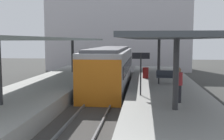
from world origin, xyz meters
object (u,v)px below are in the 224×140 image
at_px(platform_sign, 141,64).
at_px(platform_bench, 167,77).
at_px(commuter_train, 110,69).
at_px(litter_bin, 146,73).
at_px(passenger_near_bench, 178,85).

bearing_deg(platform_sign, platform_bench, 67.39).
bearing_deg(platform_sign, commuter_train, 110.92).
xyz_separation_m(commuter_train, platform_bench, (4.04, -2.09, -0.26)).
relative_size(commuter_train, platform_bench, 8.22).
distance_m(platform_sign, litter_bin, 6.70).
distance_m(commuter_train, platform_sign, 6.65).
relative_size(platform_sign, litter_bin, 2.76).
relative_size(platform_bench, litter_bin, 1.75).
height_order(commuter_train, passenger_near_bench, commuter_train).
distance_m(commuter_train, platform_bench, 4.56).
distance_m(commuter_train, passenger_near_bench, 8.68).
xyz_separation_m(commuter_train, platform_sign, (2.35, -6.15, 0.90)).
bearing_deg(litter_bin, platform_sign, -92.64).
height_order(platform_bench, litter_bin, platform_bench).
bearing_deg(passenger_near_bench, commuter_train, 118.06).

